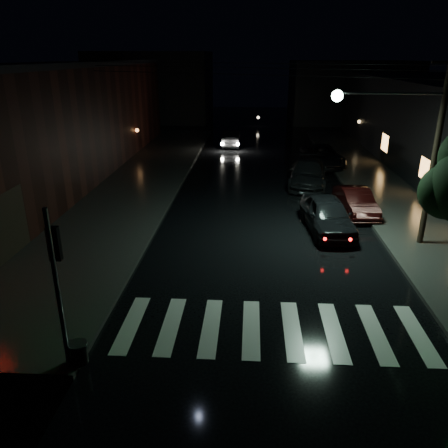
% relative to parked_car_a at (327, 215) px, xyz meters
% --- Properties ---
extents(ground, '(120.00, 120.00, 0.00)m').
position_rel_parked_car_a_xyz_m(ground, '(-5.80, -8.41, -0.79)').
color(ground, black).
rests_on(ground, ground).
extents(sidewalk_left, '(6.00, 44.00, 0.15)m').
position_rel_parked_car_a_xyz_m(sidewalk_left, '(-10.80, 5.59, -0.71)').
color(sidewalk_left, '#282826').
rests_on(sidewalk_left, ground).
extents(sidewalk_right, '(4.00, 44.00, 0.15)m').
position_rel_parked_car_a_xyz_m(sidewalk_right, '(4.20, 5.59, -0.71)').
color(sidewalk_right, '#282826').
rests_on(sidewalk_right, ground).
extents(building_left, '(10.00, 36.00, 7.00)m').
position_rel_parked_car_a_xyz_m(building_left, '(-17.80, 7.59, 2.71)').
color(building_left, black).
rests_on(building_left, ground).
extents(building_far_left, '(14.00, 10.00, 8.00)m').
position_rel_parked_car_a_xyz_m(building_far_left, '(-15.80, 36.59, 3.21)').
color(building_far_left, black).
rests_on(building_far_left, ground).
extents(building_far_right, '(14.00, 10.00, 7.00)m').
position_rel_parked_car_a_xyz_m(building_far_right, '(8.20, 36.59, 2.71)').
color(building_far_right, black).
rests_on(building_far_right, ground).
extents(crosswalk, '(9.00, 3.00, 0.01)m').
position_rel_parked_car_a_xyz_m(crosswalk, '(-2.80, -7.91, -0.78)').
color(crosswalk, beige).
rests_on(crosswalk, ground).
extents(signal_pole_corner, '(0.68, 0.61, 4.20)m').
position_rel_parked_car_a_xyz_m(signal_pole_corner, '(-7.94, -9.87, 0.75)').
color(signal_pole_corner, slate).
rests_on(signal_pole_corner, ground).
extents(utility_pole, '(4.92, 0.44, 8.00)m').
position_rel_parked_car_a_xyz_m(utility_pole, '(3.03, -1.41, 3.81)').
color(utility_pole, black).
rests_on(utility_pole, ground).
extents(parked_car_a, '(2.31, 4.79, 1.58)m').
position_rel_parked_car_a_xyz_m(parked_car_a, '(0.00, 0.00, 0.00)').
color(parked_car_a, black).
rests_on(parked_car_a, ground).
extents(parked_car_b, '(1.74, 4.08, 1.31)m').
position_rel_parked_car_a_xyz_m(parked_car_b, '(1.80, 2.44, -0.13)').
color(parked_car_b, black).
rests_on(parked_car_b, ground).
extents(parked_car_c, '(2.88, 5.58, 1.55)m').
position_rel_parked_car_a_xyz_m(parked_car_c, '(0.00, 7.64, -0.01)').
color(parked_car_c, black).
rests_on(parked_car_c, ground).
extents(parked_car_d, '(3.01, 5.54, 1.48)m').
position_rel_parked_car_a_xyz_m(parked_car_d, '(1.65, 12.81, -0.05)').
color(parked_car_d, black).
rests_on(parked_car_d, ground).
extents(oncoming_car, '(1.50, 4.26, 1.40)m').
position_rel_parked_car_a_xyz_m(oncoming_car, '(-5.30, 19.84, -0.09)').
color(oncoming_car, black).
rests_on(oncoming_car, ground).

